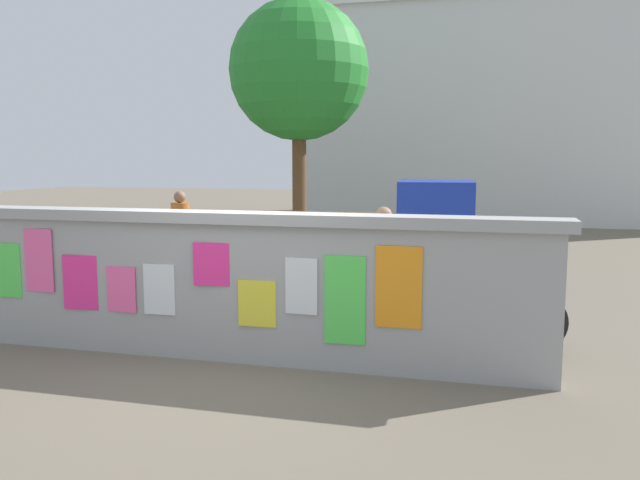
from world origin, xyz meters
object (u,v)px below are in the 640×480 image
(motorcycle, at_px, (128,288))
(bicycle_near, at_px, (494,320))
(person_walking, at_px, (181,225))
(auto_rickshaw_truck, at_px, (376,236))
(tree_roadside, at_px, (299,71))
(person_bystander, at_px, (383,257))

(motorcycle, xyz_separation_m, bicycle_near, (4.82, -0.18, -0.10))
(bicycle_near, xyz_separation_m, person_walking, (-5.62, 3.32, 0.62))
(auto_rickshaw_truck, distance_m, tree_roadside, 6.78)
(motorcycle, distance_m, tree_roadside, 9.00)
(person_walking, xyz_separation_m, tree_roadside, (0.84, 4.95, 3.40))
(tree_roadside, bearing_deg, person_bystander, -66.51)
(auto_rickshaw_truck, relative_size, person_walking, 2.28)
(motorcycle, bearing_deg, person_bystander, 3.83)
(tree_roadside, bearing_deg, bicycle_near, -60.00)
(auto_rickshaw_truck, bearing_deg, person_walking, 178.21)
(motorcycle, height_order, person_walking, person_walking)
(motorcycle, bearing_deg, tree_roadside, 89.67)
(motorcycle, relative_size, person_walking, 1.17)
(motorcycle, xyz_separation_m, tree_roadside, (0.05, 8.09, 3.93))
(bicycle_near, relative_size, person_bystander, 1.03)
(person_bystander, distance_m, tree_roadside, 9.22)
(auto_rickshaw_truck, relative_size, motorcycle, 1.94)
(auto_rickshaw_truck, distance_m, bicycle_near, 3.78)
(auto_rickshaw_truck, height_order, person_bystander, auto_rickshaw_truck)
(auto_rickshaw_truck, height_order, motorcycle, auto_rickshaw_truck)
(auto_rickshaw_truck, xyz_separation_m, person_walking, (-3.70, 0.12, 0.09))
(person_walking, xyz_separation_m, person_bystander, (4.26, -2.91, 0.00))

